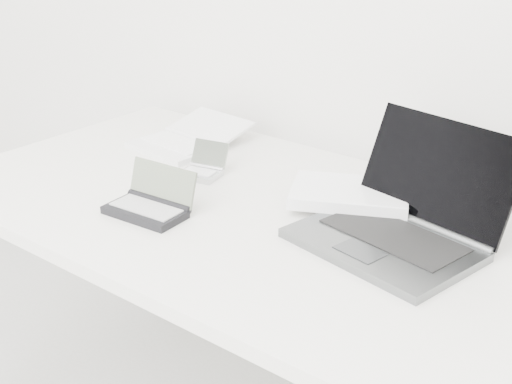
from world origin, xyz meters
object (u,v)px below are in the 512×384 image
Objects in this scene: palmtop_charcoal at (150,205)px; laptop_large at (382,213)px; netbook_open_white at (184,141)px; desk at (278,235)px.

laptop_large is at bearing 25.11° from palmtop_charcoal.
palmtop_charcoal is (0.24, -0.35, 0.00)m from netbook_open_white.
netbook_open_white is (-0.46, 0.19, 0.06)m from desk.
desk is 8.80× the size of palmtop_charcoal.
netbook_open_white is 1.65× the size of palmtop_charcoal.
palmtop_charcoal is at bearing -144.25° from desk.
desk is 0.28m from palmtop_charcoal.
netbook_open_white is (-0.66, 0.11, -0.02)m from laptop_large.
desk is 0.23m from laptop_large.
laptop_large is (0.20, 0.08, 0.08)m from desk.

